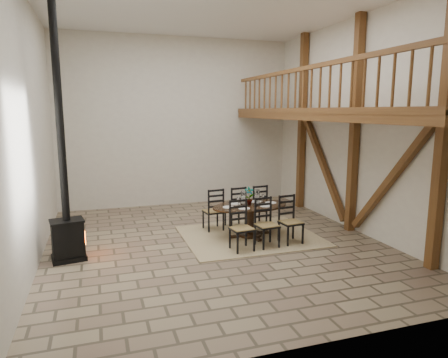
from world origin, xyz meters
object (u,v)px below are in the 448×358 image
object	(u,v)px
dining_table	(250,220)
log_basket	(67,237)
log_stack	(62,246)
wood_stove	(65,203)

from	to	relation	value
dining_table	log_basket	distance (m)	4.04
dining_table	log_basket	world-z (taller)	dining_table
dining_table	log_stack	xyz separation A→B (m)	(-4.01, 0.10, -0.23)
wood_stove	log_basket	distance (m)	1.41
wood_stove	log_basket	size ratio (longest dim) A/B	11.05
wood_stove	log_stack	distance (m)	1.06
dining_table	log_basket	bearing A→B (deg)	164.03
log_basket	log_stack	size ratio (longest dim) A/B	1.23
dining_table	wood_stove	world-z (taller)	wood_stove
dining_table	log_stack	bearing A→B (deg)	172.76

